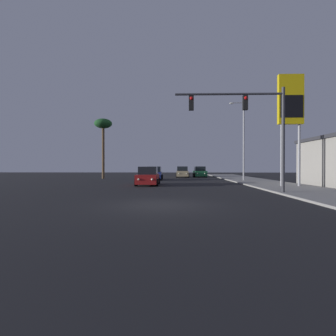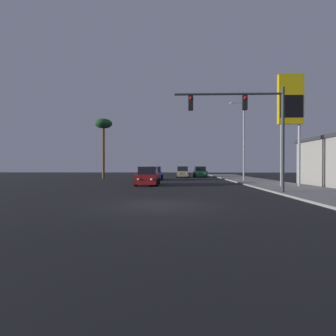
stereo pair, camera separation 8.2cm
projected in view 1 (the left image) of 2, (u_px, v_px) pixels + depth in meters
ground_plane at (160, 205)px, 11.61m from camera, size 120.00×120.00×0.00m
sidewalk_right at (283, 187)px, 21.35m from camera, size 5.00×60.00×0.12m
car_tan at (182, 172)px, 40.96m from camera, size 2.04×4.33×1.68m
car_blue at (154, 174)px, 32.87m from camera, size 2.04×4.32×1.68m
car_red at (148, 177)px, 23.79m from camera, size 2.04×4.31×1.68m
car_green at (200, 172)px, 41.46m from camera, size 2.04×4.34×1.68m
traffic_light_mast at (252, 118)px, 16.27m from camera, size 6.81×0.36×6.50m
street_lamp at (243, 136)px, 29.89m from camera, size 1.74×0.24×9.00m
gas_station_sign at (291, 106)px, 21.13m from camera, size 2.00×0.42×9.00m
palm_tree_mid at (103, 127)px, 35.80m from camera, size 2.40×2.40×8.23m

